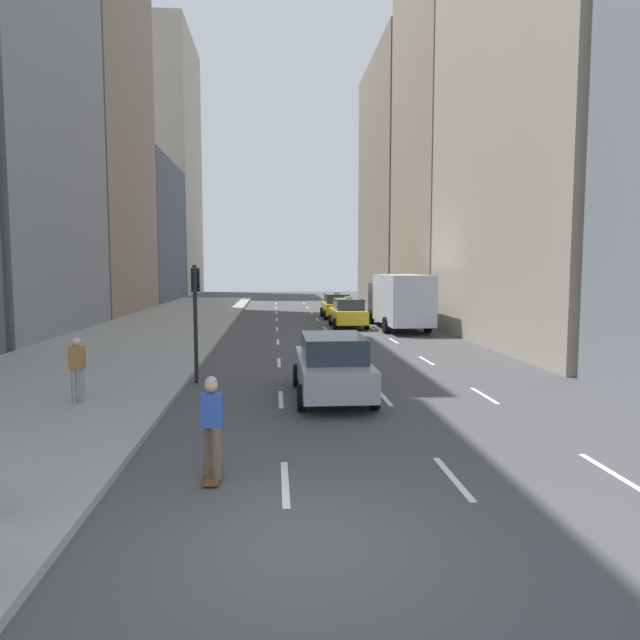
# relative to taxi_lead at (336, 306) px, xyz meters

# --- Properties ---
(ground_plane) EXTENTS (160.00, 160.00, 0.00)m
(ground_plane) POSITION_rel_taxi_lead_xyz_m (-4.00, -32.81, -0.88)
(ground_plane) COLOR #474749
(sidewalk_left) EXTENTS (8.00, 66.00, 0.15)m
(sidewalk_left) POSITION_rel_taxi_lead_xyz_m (-11.00, -5.81, -0.81)
(sidewalk_left) COLOR #9E9E99
(sidewalk_left) RESTS_ON ground
(lane_markings) EXTENTS (5.72, 56.00, 0.01)m
(lane_markings) POSITION_rel_taxi_lead_xyz_m (-1.40, -9.81, -0.87)
(lane_markings) COLOR white
(lane_markings) RESTS_ON ground
(building_row_left) EXTENTS (6.00, 79.61, 34.08)m
(building_row_left) POSITION_rel_taxi_lead_xyz_m (-18.00, 7.03, 14.19)
(building_row_left) COLOR #4C515B
(building_row_left) RESTS_ON ground
(building_row_right) EXTENTS (6.00, 57.28, 31.73)m
(building_row_right) POSITION_rel_taxi_lead_xyz_m (8.00, -4.53, 12.86)
(building_row_right) COLOR gray
(building_row_right) RESTS_ON ground
(taxi_lead) EXTENTS (2.02, 4.40, 1.87)m
(taxi_lead) POSITION_rel_taxi_lead_xyz_m (0.00, 0.00, 0.00)
(taxi_lead) COLOR yellow
(taxi_lead) RESTS_ON ground
(taxi_second) EXTENTS (2.02, 4.40, 1.87)m
(taxi_second) POSITION_rel_taxi_lead_xyz_m (0.00, -6.43, 0.00)
(taxi_second) COLOR yellow
(taxi_second) RESTS_ON ground
(sedan_black_near) EXTENTS (2.02, 4.79, 1.73)m
(sedan_black_near) POSITION_rel_taxi_lead_xyz_m (-2.80, -24.68, -0.00)
(sedan_black_near) COLOR #9EA0A5
(sedan_black_near) RESTS_ON ground
(box_truck) EXTENTS (2.58, 8.40, 3.15)m
(box_truck) POSITION_rel_taxi_lead_xyz_m (2.80, -7.48, 0.83)
(box_truck) COLOR #262628
(box_truck) RESTS_ON ground
(skateboarder) EXTENTS (0.36, 0.80, 1.75)m
(skateboarder) POSITION_rel_taxi_lead_xyz_m (-5.39, -30.56, 0.08)
(skateboarder) COLOR brown
(skateboarder) RESTS_ON ground
(pedestrian_mid_block) EXTENTS (0.36, 0.22, 1.65)m
(pedestrian_mid_block) POSITION_rel_taxi_lead_xyz_m (-9.26, -25.39, 0.19)
(pedestrian_mid_block) COLOR gray
(pedestrian_mid_block) RESTS_ON sidewalk_left
(traffic_light_pole) EXTENTS (0.24, 0.42, 3.60)m
(traffic_light_pole) POSITION_rel_taxi_lead_xyz_m (-6.75, -22.27, 1.53)
(traffic_light_pole) COLOR black
(traffic_light_pole) RESTS_ON ground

